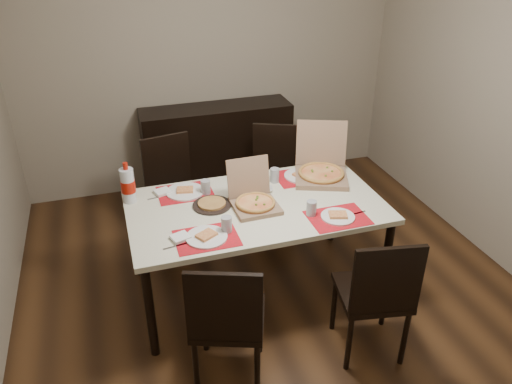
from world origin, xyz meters
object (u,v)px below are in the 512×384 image
Objects in this scene: chair_far_left at (173,185)px; dining_table at (256,212)px; pizza_box_center at (254,200)px; chair_near_left at (227,319)px; sideboard at (218,149)px; chair_near_right at (377,293)px; dip_bowl at (266,189)px; soda_bottle at (128,185)px; chair_far_right at (274,172)px.

dining_table is at bearing -63.04° from chair_far_left.
pizza_box_center reaches higher than dining_table.
pizza_box_center is (0.41, 0.79, 0.29)m from chair_near_left.
sideboard is 0.98m from chair_far_left.
dining_table is 1.94× the size of chair_near_left.
pizza_box_center reaches higher than chair_near_right.
chair_near_right is 2.03m from chair_far_left.
dip_bowl is at bearing -89.69° from sideboard.
dining_table is at bearing -94.06° from sideboard.
soda_bottle is at bearing 138.94° from chair_near_right.
sideboard is 2.59m from chair_near_right.
dining_table is at bearing 61.93° from chair_near_left.
chair_far_right is 0.83m from dip_bowl.
dip_bowl is at bearing -8.63° from soda_bottle.
chair_far_right is at bearing 91.68° from chair_near_right.
soda_bottle is (-0.38, -0.60, 0.37)m from chair_far_left.
chair_near_left reaches higher than sideboard.
chair_far_left is (-0.97, 1.78, 0.00)m from chair_near_right.
soda_bottle is at bearing -122.56° from chair_far_left.
soda_bottle reaches higher than dining_table.
chair_far_right is 8.86× the size of dip_bowl.
chair_near_left and chair_far_right have the same top height.
chair_near_left and chair_near_right have the same top height.
chair_far_left is at bearing 115.44° from pizza_box_center.
chair_near_left reaches higher than dining_table.
chair_far_right is 1.06m from pizza_box_center.
chair_near_right is 2.63× the size of pizza_box_center.
pizza_box_center is 0.24m from dip_bowl.
soda_bottle is at bearing -125.06° from sideboard.
soda_bottle is at bearing 171.37° from dip_bowl.
sideboard is 1.72m from dining_table.
pizza_box_center is (-0.48, -0.91, 0.29)m from chair_far_right.
dining_table is 1.94× the size of chair_near_right.
chair_near_right reaches higher than dip_bowl.
chair_far_left is at bearing 178.17° from chair_far_right.
dip_bowl is (0.56, 0.97, 0.25)m from chair_near_left.
pizza_box_center reaches higher than chair_far_right.
chair_near_left is 8.86× the size of dip_bowl.
dip_bowl is at bearing 60.16° from chair_near_left.
chair_near_left is at bearing -117.62° from chair_far_right.
dining_table is 5.09× the size of pizza_box_center.
dining_table is at bearing -20.41° from soda_bottle.
dip_bowl is at bearing 110.12° from chair_near_right.
chair_near_left is 3.05× the size of soda_bottle.
sideboard is at bearing 90.31° from dip_bowl.
dining_table is 1.02m from chair_near_right.
sideboard is 1.61× the size of chair_near_left.
sideboard reaches higher than dining_table.
pizza_box_center is (-0.02, -0.02, 0.12)m from dining_table.
chair_far_right is (0.92, -0.03, 0.00)m from chair_far_left.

